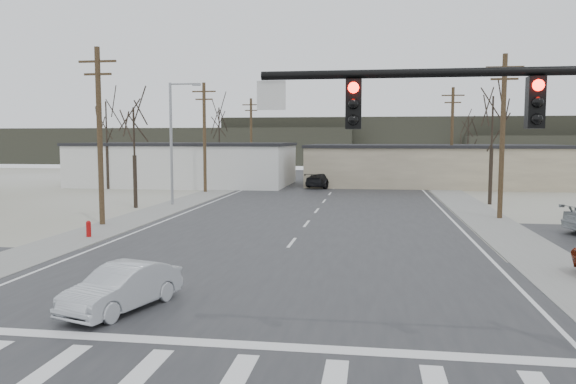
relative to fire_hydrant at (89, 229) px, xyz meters
name	(u,v)px	position (x,y,z in m)	size (l,w,h in m)	color
ground	(257,288)	(10.20, -8.00, -0.45)	(140.00, 140.00, 0.00)	silver
main_road	(308,222)	(10.20, 7.00, -0.43)	(18.00, 110.00, 0.05)	#29292C
cross_road	(257,287)	(10.20, -8.00, -0.43)	(90.00, 10.00, 0.04)	#29292C
sidewalk_left	(168,208)	(-0.40, 12.00, -0.42)	(3.00, 90.00, 0.06)	gray
sidewalk_right	(478,214)	(20.80, 12.00, -0.42)	(3.00, 90.00, 0.06)	gray
fire_hydrant	(89,229)	(0.00, 0.00, 0.00)	(0.24, 0.24, 0.87)	#A50C0C
building_left_far	(186,164)	(-5.80, 32.00, 1.80)	(22.30, 12.30, 4.50)	silver
building_right_far	(432,165)	(20.20, 36.00, 1.70)	(26.30, 14.30, 4.30)	#BBAD8F
upole_left_b	(100,133)	(-1.30, 4.00, 4.77)	(2.20, 0.30, 10.00)	#4F3924
upole_left_c	(205,136)	(-1.30, 24.00, 4.77)	(2.20, 0.30, 10.00)	#4F3924
upole_left_d	(251,137)	(-1.30, 44.00, 4.77)	(2.20, 0.30, 10.00)	#4F3924
upole_right_a	(503,134)	(21.70, 10.00, 4.77)	(2.20, 0.30, 10.00)	#4F3924
upole_right_b	(452,136)	(21.70, 32.00, 4.77)	(2.20, 0.30, 10.00)	#4F3924
streetlight_main	(174,137)	(-0.60, 14.00, 4.64)	(2.40, 0.25, 9.00)	gray
tree_left_near	(134,134)	(-2.80, 12.00, 4.78)	(3.30, 3.30, 7.35)	#32291E
tree_right_mid	(492,125)	(22.70, 18.00, 5.48)	(3.74, 3.74, 8.33)	#32291E
tree_left_far	(219,127)	(-3.80, 38.00, 5.83)	(3.96, 3.96, 8.82)	#32291E
tree_right_far	(468,133)	(25.20, 44.00, 5.13)	(3.52, 3.52, 7.84)	#32291E
tree_left_mid	(106,125)	(-11.80, 26.00, 5.83)	(3.96, 3.96, 8.82)	#32291E
hill_left	(180,146)	(-24.80, 84.00, 3.05)	(70.00, 18.00, 7.00)	#333026
hill_center	(430,141)	(25.20, 88.00, 4.05)	(80.00, 18.00, 9.00)	#333026
sedan_crossing	(122,287)	(6.90, -11.00, 0.24)	(1.36, 3.91, 1.29)	#B2B6BD
car_far_a	(324,180)	(9.09, 30.38, 0.36)	(2.15, 5.29, 1.53)	black
car_far_b	(321,171)	(7.21, 48.00, 0.29)	(1.66, 4.11, 1.40)	black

